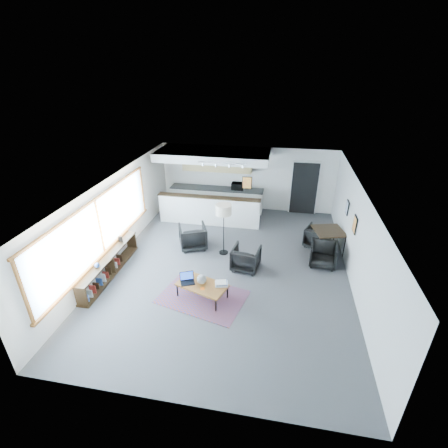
% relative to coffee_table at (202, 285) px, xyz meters
% --- Properties ---
extents(room, '(7.02, 9.02, 2.62)m').
position_rel_coffee_table_xyz_m(room, '(0.43, 1.52, 0.91)').
color(room, '#474749').
rests_on(room, ground).
extents(window, '(0.10, 5.95, 1.66)m').
position_rel_coffee_table_xyz_m(window, '(-3.04, 0.62, 1.07)').
color(window, '#8CBFFF').
rests_on(window, room).
extents(console, '(0.35, 3.00, 0.80)m').
position_rel_coffee_table_xyz_m(console, '(-2.87, 0.47, -0.06)').
color(console, black).
rests_on(console, floor).
extents(kitchenette, '(4.20, 1.96, 2.60)m').
position_rel_coffee_table_xyz_m(kitchenette, '(-0.77, 5.23, 0.99)').
color(kitchenette, white).
rests_on(kitchenette, floor).
extents(doorway, '(1.10, 0.12, 2.15)m').
position_rel_coffee_table_xyz_m(doorway, '(2.73, 5.94, 0.69)').
color(doorway, black).
rests_on(doorway, room).
extents(track_light, '(1.60, 0.07, 0.15)m').
position_rel_coffee_table_xyz_m(track_light, '(-0.16, 3.72, 2.14)').
color(track_light, silver).
rests_on(track_light, room).
extents(wall_art_lower, '(0.03, 0.38, 0.48)m').
position_rel_coffee_table_xyz_m(wall_art_lower, '(3.90, 1.92, 1.16)').
color(wall_art_lower, black).
rests_on(wall_art_lower, room).
extents(wall_art_upper, '(0.03, 0.34, 0.44)m').
position_rel_coffee_table_xyz_m(wall_art_upper, '(3.90, 3.22, 1.11)').
color(wall_art_upper, black).
rests_on(wall_art_upper, room).
extents(kilim_rug, '(2.47, 1.97, 0.01)m').
position_rel_coffee_table_xyz_m(kilim_rug, '(-0.00, -0.00, -0.38)').
color(kilim_rug, '#542F41').
rests_on(kilim_rug, floor).
extents(coffee_table, '(1.43, 1.07, 0.42)m').
position_rel_coffee_table_xyz_m(coffee_table, '(0.00, 0.00, 0.00)').
color(coffee_table, brown).
rests_on(coffee_table, floor).
extents(laptop, '(0.45, 0.41, 0.26)m').
position_rel_coffee_table_xyz_m(laptop, '(-0.41, 0.05, 0.11)').
color(laptop, black).
rests_on(laptop, coffee_table).
extents(ceramic_pot, '(0.25, 0.25, 0.25)m').
position_rel_coffee_table_xyz_m(ceramic_pot, '(-0.02, 0.04, 0.16)').
color(ceramic_pot, gray).
rests_on(ceramic_pot, coffee_table).
extents(book_stack, '(0.38, 0.34, 0.10)m').
position_rel_coffee_table_xyz_m(book_stack, '(0.49, 0.07, 0.08)').
color(book_stack, silver).
rests_on(book_stack, coffee_table).
extents(coaster, '(0.13, 0.13, 0.01)m').
position_rel_coffee_table_xyz_m(coaster, '(0.05, -0.18, 0.03)').
color(coaster, '#E5590C').
rests_on(coaster, coffee_table).
extents(armchair_left, '(1.09, 1.06, 0.87)m').
position_rel_coffee_table_xyz_m(armchair_left, '(-0.92, 2.46, 0.05)').
color(armchair_left, black).
rests_on(armchair_left, floor).
extents(armchair_right, '(0.87, 0.83, 0.80)m').
position_rel_coffee_table_xyz_m(armchair_right, '(0.96, 1.53, 0.01)').
color(armchair_right, black).
rests_on(armchair_right, floor).
extents(floor_lamp, '(0.58, 0.58, 1.71)m').
position_rel_coffee_table_xyz_m(floor_lamp, '(0.15, 2.27, 1.10)').
color(floor_lamp, black).
rests_on(floor_lamp, floor).
extents(dining_table, '(1.11, 1.11, 0.76)m').
position_rel_coffee_table_xyz_m(dining_table, '(3.43, 3.00, 0.31)').
color(dining_table, black).
rests_on(dining_table, floor).
extents(dining_chair_near, '(0.72, 0.68, 0.68)m').
position_rel_coffee_table_xyz_m(dining_chair_near, '(3.23, 2.15, -0.05)').
color(dining_chair_near, black).
rests_on(dining_chair_near, floor).
extents(dining_chair_far, '(0.80, 0.78, 0.65)m').
position_rel_coffee_table_xyz_m(dining_chair_far, '(3.14, 3.28, -0.06)').
color(dining_chair_far, black).
rests_on(dining_chair_far, floor).
extents(microwave, '(0.51, 0.29, 0.34)m').
position_rel_coffee_table_xyz_m(microwave, '(0.11, 5.67, 0.71)').
color(microwave, black).
rests_on(microwave, kitchenette).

